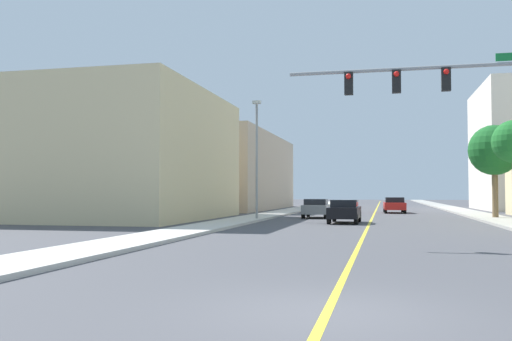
# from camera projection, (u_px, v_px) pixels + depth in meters

# --- Properties ---
(ground) EXTENTS (192.00, 192.00, 0.00)m
(ground) POSITION_uv_depth(u_px,v_px,m) (374.00, 213.00, 49.40)
(ground) COLOR #47474C
(sidewalk_left) EXTENTS (2.54, 168.00, 0.15)m
(sidewalk_left) POSITION_uv_depth(u_px,v_px,m) (285.00, 212.00, 51.25)
(sidewalk_left) COLOR beige
(sidewalk_left) RESTS_ON ground
(sidewalk_right) EXTENTS (2.54, 168.00, 0.15)m
(sidewalk_right) POSITION_uv_depth(u_px,v_px,m) (471.00, 213.00, 47.55)
(sidewalk_right) COLOR #9E9B93
(sidewalk_right) RESTS_ON ground
(lane_marking_center) EXTENTS (0.16, 144.00, 0.01)m
(lane_marking_center) POSITION_uv_depth(u_px,v_px,m) (374.00, 213.00, 49.40)
(lane_marking_center) COLOR yellow
(lane_marking_center) RESTS_ON ground
(building_left_near) EXTENTS (16.39, 16.83, 8.97)m
(building_left_near) POSITION_uv_depth(u_px,v_px,m) (100.00, 156.00, 39.93)
(building_left_near) COLOR beige
(building_left_near) RESTS_ON ground
(building_left_far) EXTENTS (12.95, 25.22, 8.31)m
(building_left_far) POSITION_uv_depth(u_px,v_px,m) (219.00, 172.00, 62.85)
(building_left_far) COLOR tan
(building_left_far) RESTS_ON ground
(traffic_signal_mast) EXTENTS (9.94, 0.36, 6.71)m
(traffic_signal_mast) POSITION_uv_depth(u_px,v_px,m) (474.00, 100.00, 19.46)
(traffic_signal_mast) COLOR gray
(traffic_signal_mast) RESTS_ON sidewalk_right
(street_lamp) EXTENTS (0.56, 0.28, 7.84)m
(street_lamp) POSITION_uv_depth(u_px,v_px,m) (257.00, 153.00, 36.58)
(street_lamp) COLOR gray
(street_lamp) RESTS_ON sidewalk_left
(palm_far) EXTENTS (3.52, 3.52, 6.44)m
(palm_far) POSITION_uv_depth(u_px,v_px,m) (494.00, 151.00, 38.36)
(palm_far) COLOR brown
(palm_far) RESTS_ON sidewalk_right
(car_gray) EXTENTS (1.85, 3.99, 1.39)m
(car_gray) POSITION_uv_depth(u_px,v_px,m) (316.00, 208.00, 40.43)
(car_gray) COLOR slate
(car_gray) RESTS_ON ground
(car_red) EXTENTS (2.00, 4.65, 1.43)m
(car_red) POSITION_uv_depth(u_px,v_px,m) (394.00, 205.00, 50.30)
(car_red) COLOR red
(car_red) RESTS_ON ground
(car_black) EXTENTS (1.85, 4.14, 1.42)m
(car_black) POSITION_uv_depth(u_px,v_px,m) (345.00, 211.00, 33.63)
(car_black) COLOR black
(car_black) RESTS_ON ground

